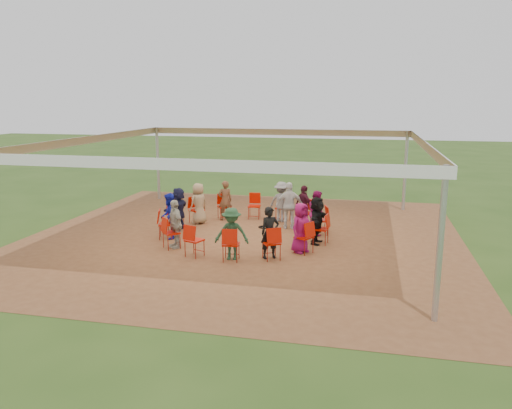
% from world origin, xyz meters
% --- Properties ---
extents(ground, '(80.00, 80.00, 0.00)m').
position_xyz_m(ground, '(0.00, 0.00, 0.00)').
color(ground, '#2E4C17').
rests_on(ground, ground).
extents(dirt_patch, '(13.00, 13.00, 0.00)m').
position_xyz_m(dirt_patch, '(0.00, 0.00, 0.01)').
color(dirt_patch, brown).
rests_on(dirt_patch, ground).
extents(tent, '(10.33, 10.33, 3.00)m').
position_xyz_m(tent, '(0.00, 0.00, 2.37)').
color(tent, '#B2B2B7').
rests_on(tent, ground).
extents(chair_0, '(0.49, 0.47, 0.90)m').
position_xyz_m(chair_0, '(2.37, -0.30, 0.45)').
color(chair_0, '#C31100').
rests_on(chair_0, ground).
extents(chair_1, '(0.55, 0.54, 0.90)m').
position_xyz_m(chair_1, '(2.26, 0.76, 0.45)').
color(chair_1, '#C31100').
rests_on(chair_1, ground).
extents(chair_2, '(0.61, 0.61, 0.90)m').
position_xyz_m(chair_2, '(1.71, 1.67, 0.45)').
color(chair_2, '#C31100').
rests_on(chair_2, ground).
extents(chair_3, '(0.55, 0.56, 0.90)m').
position_xyz_m(chair_3, '(0.82, 2.24, 0.45)').
color(chair_3, '#C31100').
rests_on(chair_3, ground).
extents(chair_4, '(0.46, 0.48, 0.90)m').
position_xyz_m(chair_4, '(-0.24, 2.37, 0.45)').
color(chair_4, '#C31100').
rests_on(chair_4, ground).
extents(chair_5, '(0.59, 0.59, 0.90)m').
position_xyz_m(chair_5, '(-1.24, 2.04, 0.45)').
color(chair_5, '#C31100').
rests_on(chair_5, ground).
extents(chair_6, '(0.60, 0.59, 0.90)m').
position_xyz_m(chair_6, '(-2.00, 1.30, 0.45)').
color(chair_6, '#C31100').
rests_on(chair_6, ground).
extents(chair_7, '(0.49, 0.47, 0.90)m').
position_xyz_m(chair_7, '(-2.37, 0.30, 0.45)').
color(chair_7, '#C31100').
rests_on(chair_7, ground).
extents(chair_8, '(0.55, 0.54, 0.90)m').
position_xyz_m(chair_8, '(-2.26, -0.76, 0.45)').
color(chair_8, '#C31100').
rests_on(chair_8, ground).
extents(chair_9, '(0.61, 0.61, 0.90)m').
position_xyz_m(chair_9, '(-1.71, -1.67, 0.45)').
color(chair_9, '#C31100').
rests_on(chair_9, ground).
extents(chair_10, '(0.55, 0.56, 0.90)m').
position_xyz_m(chair_10, '(-0.82, -2.24, 0.45)').
color(chair_10, '#C31100').
rests_on(chair_10, ground).
extents(chair_11, '(0.46, 0.48, 0.90)m').
position_xyz_m(chair_11, '(0.24, -2.37, 0.45)').
color(chair_11, '#C31100').
rests_on(chair_11, ground).
extents(chair_12, '(0.59, 0.59, 0.90)m').
position_xyz_m(chair_12, '(1.24, -2.04, 0.45)').
color(chair_12, '#C31100').
rests_on(chair_12, ground).
extents(chair_13, '(0.60, 0.59, 0.90)m').
position_xyz_m(chair_13, '(2.00, -1.30, 0.45)').
color(chair_13, '#C31100').
rests_on(chair_13, ground).
extents(person_seated_0, '(0.64, 1.34, 1.39)m').
position_xyz_m(person_seated_0, '(2.25, -0.28, 0.70)').
color(person_seated_0, black).
rests_on(person_seated_0, ground).
extents(person_seated_1, '(0.58, 0.76, 1.39)m').
position_xyz_m(person_seated_1, '(2.15, 0.72, 0.70)').
color(person_seated_1, '#8A0F4E').
rests_on(person_seated_1, ground).
extents(person_seated_2, '(0.87, 0.87, 1.39)m').
position_xyz_m(person_seated_2, '(1.62, 1.58, 0.70)').
color(person_seated_2, '#471323').
rests_on(person_seated_2, ground).
extents(person_seated_3, '(1.00, 0.73, 1.39)m').
position_xyz_m(person_seated_3, '(0.78, 2.13, 0.70)').
color(person_seated_3, slate).
rests_on(person_seated_3, ground).
extents(person_seated_4, '(0.61, 0.55, 1.39)m').
position_xyz_m(person_seated_4, '(-1.18, 1.93, 0.70)').
color(person_seated_4, brown).
rests_on(person_seated_4, ground).
extents(person_seated_5, '(0.69, 0.78, 1.39)m').
position_xyz_m(person_seated_5, '(-1.90, 1.23, 0.70)').
color(person_seated_5, '#9E825B').
rests_on(person_seated_5, ground).
extents(person_seated_6, '(0.64, 1.34, 1.39)m').
position_xyz_m(person_seated_6, '(-2.25, 0.28, 0.70)').
color(person_seated_6, '#1A1B3A').
rests_on(person_seated_6, ground).
extents(person_seated_7, '(0.58, 0.76, 1.39)m').
position_xyz_m(person_seated_7, '(-2.15, -0.72, 0.70)').
color(person_seated_7, '#1621B2').
rests_on(person_seated_7, ground).
extents(person_seated_8, '(0.87, 0.87, 1.39)m').
position_xyz_m(person_seated_8, '(-1.62, -1.58, 0.70)').
color(person_seated_8, '#B3AE9D').
rests_on(person_seated_8, ground).
extents(person_seated_9, '(0.94, 0.53, 1.39)m').
position_xyz_m(person_seated_9, '(0.23, -2.26, 0.70)').
color(person_seated_9, '#23472B').
rests_on(person_seated_9, ground).
extents(person_seated_10, '(0.61, 0.55, 1.39)m').
position_xyz_m(person_seated_10, '(1.18, -1.93, 0.70)').
color(person_seated_10, black).
rests_on(person_seated_10, ground).
extents(person_seated_11, '(0.69, 0.78, 1.39)m').
position_xyz_m(person_seated_11, '(1.90, -1.23, 0.70)').
color(person_seated_11, '#8A0F4E').
rests_on(person_seated_11, ground).
extents(standing_person, '(0.97, 0.64, 1.53)m').
position_xyz_m(standing_person, '(1.20, 1.26, 0.77)').
color(standing_person, silver).
rests_on(standing_person, ground).
extents(cable_coil, '(0.43, 0.43, 0.03)m').
position_xyz_m(cable_coil, '(0.36, 1.16, 0.02)').
color(cable_coil, black).
rests_on(cable_coil, ground).
extents(laptop, '(0.28, 0.34, 0.21)m').
position_xyz_m(laptop, '(2.09, -0.26, 0.65)').
color(laptop, '#B7B7BC').
rests_on(laptop, ground).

